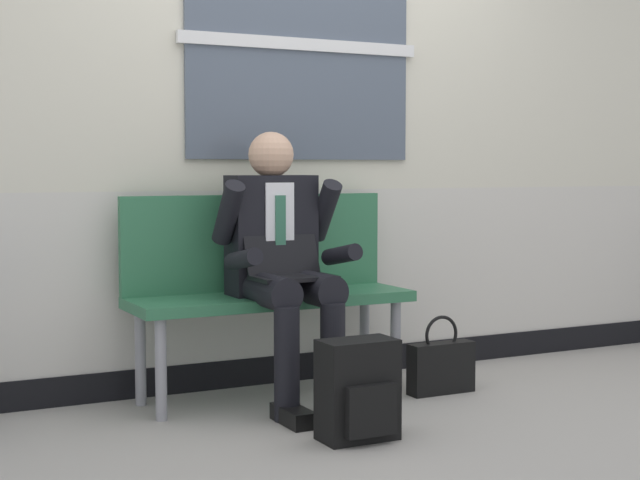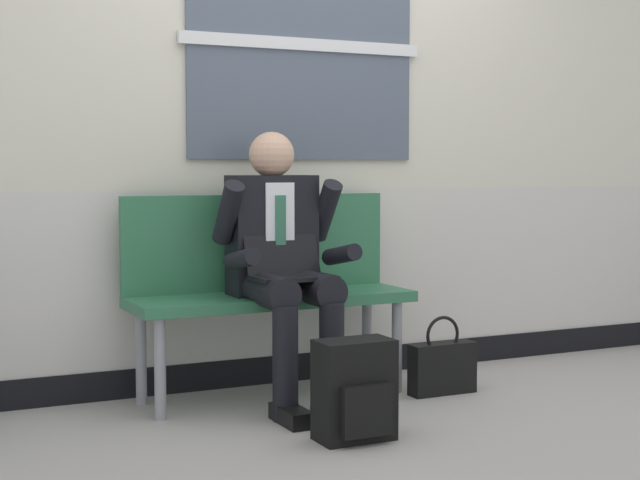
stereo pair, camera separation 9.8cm
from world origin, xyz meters
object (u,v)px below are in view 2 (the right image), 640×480
object	(u,v)px
bench_with_person	(266,278)
person_seated	(283,259)
backpack	(355,391)
handbag	(442,366)

from	to	relation	value
bench_with_person	person_seated	distance (m)	0.23
person_seated	backpack	bearing A→B (deg)	-88.47
person_seated	handbag	distance (m)	0.94
bench_with_person	person_seated	world-z (taller)	person_seated
person_seated	handbag	bearing A→B (deg)	-11.18
backpack	handbag	bearing A→B (deg)	34.79
person_seated	handbag	xyz separation A→B (m)	(0.76, -0.15, -0.53)
person_seated	backpack	world-z (taller)	person_seated
backpack	handbag	xyz separation A→B (m)	(0.74, 0.52, -0.06)
bench_with_person	person_seated	xyz separation A→B (m)	(0.00, -0.20, 0.11)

